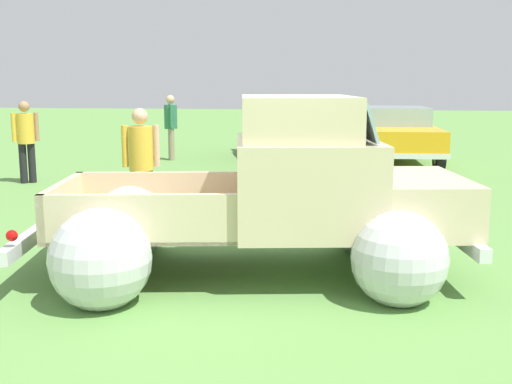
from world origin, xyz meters
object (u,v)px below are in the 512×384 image
Objects in this scene: vintage_pickup_truck at (281,206)px; spectator_1 at (171,123)px; spectator_2 at (26,137)px; show_car_1 at (394,133)px; show_car_0 at (288,130)px; spectator_0 at (141,160)px.

vintage_pickup_truck reaches higher than spectator_1.
show_car_1 is at bearing 85.30° from spectator_2.
vintage_pickup_truck is 2.84× the size of spectator_1.
show_car_0 is 2.88× the size of spectator_0.
vintage_pickup_truck is 10.30m from show_car_0.
show_car_1 is 8.75m from spectator_2.
spectator_1 is at bearing -92.65° from show_car_0.
show_car_0 is at bearing 85.34° from vintage_pickup_truck.
spectator_0 is 4.99m from spectator_2.
show_car_1 is 2.65× the size of spectator_2.
spectator_2 is (-5.77, 5.44, 0.20)m from vintage_pickup_truck.
show_car_1 is 8.66m from spectator_0.
spectator_1 is at bearing 102.81° from vintage_pickup_truck.
spectator_0 reaches higher than show_car_1.
show_car_0 is 6.92m from spectator_2.
vintage_pickup_truck reaches higher than show_car_1.
spectator_0 is at bearing -31.25° from show_car_1.
vintage_pickup_truck is 0.99× the size of show_car_0.
vintage_pickup_truck is 9.77m from show_car_1.
spectator_0 is (-2.19, 1.96, 0.21)m from vintage_pickup_truck.
spectator_0 is 0.99× the size of spectator_1.
show_car_1 is 5.81m from spectator_1.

